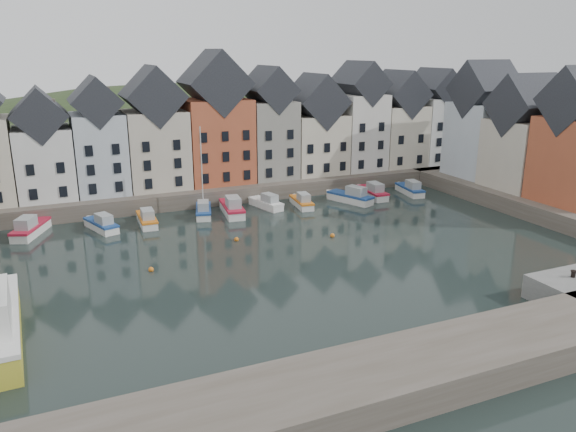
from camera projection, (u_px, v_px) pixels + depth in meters
ground at (302, 260)px, 54.58m from camera, size 260.00×260.00×0.00m
far_quay at (214, 185)px, 80.63m from camera, size 90.00×16.00×2.00m
right_quay at (556, 203)px, 71.17m from camera, size 14.00×54.00×2.00m
near_wall at (307, 399)px, 31.13m from camera, size 50.00×6.00×2.00m
hillside at (179, 251)px, 108.86m from camera, size 153.60×70.40×64.00m
far_terrace at (238, 130)px, 77.87m from camera, size 72.37×8.16×17.78m
right_terrace at (527, 136)px, 72.99m from camera, size 8.30×24.25×16.36m
mooring_buoys at (245, 247)px, 57.68m from camera, size 20.50×5.50×0.50m
boat_a at (30, 229)px, 61.61m from camera, size 4.42×6.81×2.51m
boat_b at (102, 225)px, 63.39m from camera, size 3.51×6.04×2.21m
boat_c at (147, 219)px, 65.33m from camera, size 2.05×5.92×2.25m
boat_d at (204, 210)px, 68.82m from camera, size 3.26×6.06×11.08m
boat_e at (232, 208)px, 69.49m from camera, size 3.04×7.12×2.65m
boat_f at (267, 203)px, 72.37m from camera, size 3.08×5.89×2.16m
boat_g at (302, 202)px, 72.92m from camera, size 2.38×5.71×2.13m
boat_h at (351, 197)px, 74.93m from camera, size 4.36×6.83×2.52m
boat_i at (372, 192)px, 77.43m from camera, size 2.28×6.48×2.46m
boat_j at (410, 189)px, 79.27m from camera, size 2.72×6.15×2.28m
mooring_bollard at (573, 274)px, 45.22m from camera, size 0.48×0.48×0.56m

